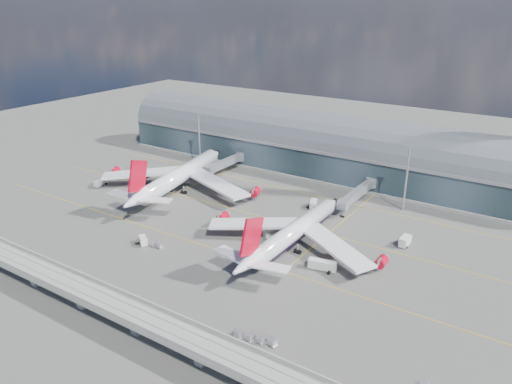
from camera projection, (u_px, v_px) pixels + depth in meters
The scene contains 18 objects.
ground at pixel (212, 231), 174.32m from camera, with size 500.00×500.00×0.00m, color #474744.
taxi_lines at pixel (247, 210), 191.53m from camera, with size 200.00×80.12×0.01m.
terminal at pixel (315, 148), 230.92m from camera, with size 200.00×30.00×28.00m.
guideway at pixel (80, 290), 129.56m from camera, with size 220.00×8.50×7.20m.
floodlight_mast_left at pixel (199, 138), 237.75m from camera, with size 3.00×0.70×25.70m.
floodlight_mast_right at pixel (407, 177), 186.63m from camera, with size 3.00×0.70×25.70m.
airliner_left at pixel (178, 176), 208.05m from camera, with size 70.98×74.74×22.89m.
airliner_right at pixel (293, 233), 160.67m from camera, with size 61.81×64.57×20.55m.
jet_bridge_left at pixel (227, 162), 230.42m from camera, with size 4.40×28.00×7.25m.
jet_bridge_right at pixel (359, 192), 195.26m from camera, with size 4.40×32.00×7.25m.
service_truck_0 at pixel (100, 183), 216.06m from camera, with size 2.91×6.65×2.67m.
service_truck_1 at pixel (143, 241), 164.45m from camera, with size 5.09×4.40×2.72m.
service_truck_2 at pixel (322, 265), 149.00m from camera, with size 8.76×4.00×3.06m.
service_truck_3 at pixel (272, 233), 169.75m from camera, with size 4.70×6.48×2.93m.
service_truck_4 at pixel (405, 241), 163.49m from camera, with size 2.94×5.64×3.22m.
service_truck_5 at pixel (313, 204), 193.36m from camera, with size 4.17×6.30×2.84m.
cargo_train_0 at pixel (150, 243), 164.05m from camera, with size 10.27×2.36×1.70m.
cargo_train_1 at pixel (255, 338), 118.11m from camera, with size 11.18×4.32×1.85m.
Camera 1 is at (99.35, -123.07, 76.15)m, focal length 35.00 mm.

